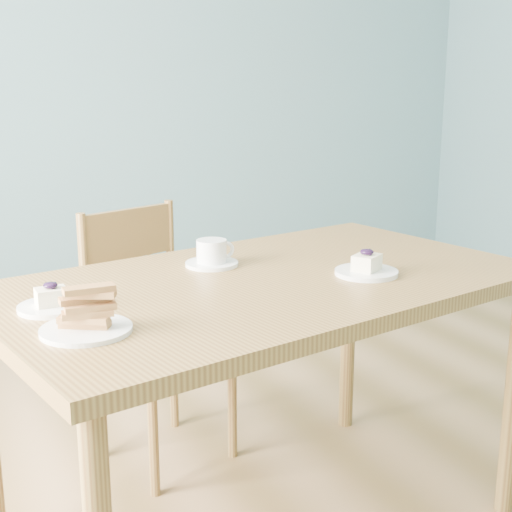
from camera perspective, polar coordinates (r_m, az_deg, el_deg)
room at (r=2.06m, az=7.04°, el=14.66°), size 5.01×5.01×2.71m
dining_table at (r=1.97m, az=0.78°, el=-3.95°), size 1.61×1.11×0.79m
dining_chair at (r=2.52m, az=-8.11°, el=-6.24°), size 0.51×0.50×0.89m
cheesecake_plate_near at (r=2.00m, az=8.83°, el=-0.97°), size 0.18×0.18×0.07m
cheesecake_plate_far at (r=1.74m, az=-16.03°, el=-3.60°), size 0.16×0.16×0.07m
coffee_cup at (r=2.07m, az=-3.53°, el=0.11°), size 0.15×0.15×0.08m
biscotti_plate at (r=1.57m, az=-13.49°, el=-4.72°), size 0.20×0.20×0.11m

